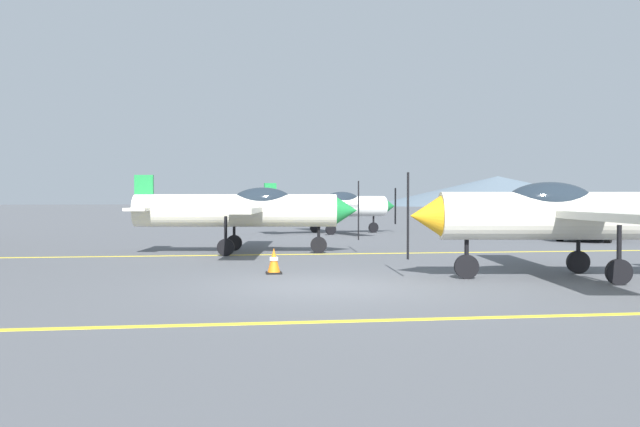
% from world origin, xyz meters
% --- Properties ---
extents(ground_plane, '(400.00, 400.00, 0.00)m').
position_xyz_m(ground_plane, '(0.00, 0.00, 0.00)').
color(ground_plane, '#54565B').
extents(apron_line_near, '(80.00, 0.16, 0.01)m').
position_xyz_m(apron_line_near, '(0.00, -3.60, 0.01)').
color(apron_line_near, yellow).
rests_on(apron_line_near, ground_plane).
extents(apron_line_far, '(80.00, 0.16, 0.01)m').
position_xyz_m(apron_line_far, '(0.00, 7.39, 0.01)').
color(apron_line_far, yellow).
rests_on(apron_line_far, ground_plane).
extents(airplane_near, '(7.18, 8.23, 2.46)m').
position_xyz_m(airplane_near, '(5.41, 0.51, 1.38)').
color(airplane_near, silver).
rests_on(airplane_near, ground_plane).
extents(airplane_mid, '(7.17, 8.23, 2.46)m').
position_xyz_m(airplane_mid, '(-1.44, 8.08, 1.38)').
color(airplane_mid, silver).
rests_on(airplane_mid, ground_plane).
extents(airplane_far, '(7.19, 8.16, 2.46)m').
position_xyz_m(airplane_far, '(3.03, 19.24, 1.38)').
color(airplane_far, white).
rests_on(airplane_far, ground_plane).
extents(car_sedan, '(4.22, 4.39, 1.62)m').
position_xyz_m(car_sedan, '(12.92, 12.66, 0.84)').
color(car_sedan, black).
rests_on(car_sedan, ground_plane).
extents(traffic_cone_front, '(0.36, 0.36, 0.59)m').
position_xyz_m(traffic_cone_front, '(-0.90, 2.33, 0.29)').
color(traffic_cone_front, black).
rests_on(traffic_cone_front, ground_plane).
extents(hill_centerleft, '(66.17, 66.17, 7.67)m').
position_xyz_m(hill_centerleft, '(66.58, 148.52, 3.83)').
color(hill_centerleft, slate).
rests_on(hill_centerleft, ground_plane).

